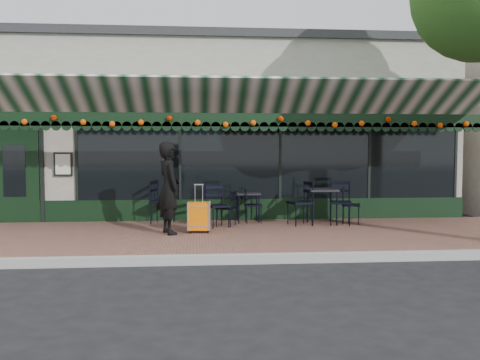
{
  "coord_description": "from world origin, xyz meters",
  "views": [
    {
      "loc": [
        -0.58,
        -8.13,
        1.83
      ],
      "look_at": [
        0.23,
        1.6,
        1.25
      ],
      "focal_mm": 38.0,
      "sensor_mm": 36.0,
      "label": 1
    }
  ],
  "objects": [
    {
      "name": "chair_a_front",
      "position": [
        2.6,
        2.96,
        0.64
      ],
      "size": [
        0.61,
        0.61,
        0.99
      ],
      "primitive_type": null,
      "rotation": [
        0.0,
        0.0,
        -0.26
      ],
      "color": "black",
      "rests_on": "sidewalk"
    },
    {
      "name": "suitcase",
      "position": [
        -0.56,
        2.13,
        0.48
      ],
      "size": [
        0.45,
        0.27,
        0.98
      ],
      "rotation": [
        0.0,
        0.0,
        -0.09
      ],
      "color": "orange",
      "rests_on": "sidewalk"
    },
    {
      "name": "cafe_table_a",
      "position": [
        2.22,
        3.12,
        0.87
      ],
      "size": [
        0.65,
        0.65,
        0.8
      ],
      "color": "black",
      "rests_on": "sidewalk"
    },
    {
      "name": "cafe_table_b",
      "position": [
        0.58,
        3.58,
        0.77
      ],
      "size": [
        0.56,
        0.56,
        0.69
      ],
      "color": "black",
      "rests_on": "sidewalk"
    },
    {
      "name": "chair_b_left",
      "position": [
        0.03,
        2.99,
        0.54
      ],
      "size": [
        0.52,
        0.52,
        0.78
      ],
      "primitive_type": null,
      "rotation": [
        0.0,
        0.0,
        -1.98
      ],
      "color": "black",
      "rests_on": "sidewalk"
    },
    {
      "name": "woman",
      "position": [
        -1.16,
        2.05,
        1.07
      ],
      "size": [
        0.66,
        0.79,
        1.84
      ],
      "primitive_type": "imported",
      "rotation": [
        0.0,
        0.0,
        1.96
      ],
      "color": "black",
      "rests_on": "sidewalk"
    },
    {
      "name": "chair_solo",
      "position": [
        -1.39,
        3.52,
        0.65
      ],
      "size": [
        0.61,
        0.61,
        1.0
      ],
      "primitive_type": null,
      "rotation": [
        0.0,
        0.0,
        1.29
      ],
      "color": "black",
      "rests_on": "sidewalk"
    },
    {
      "name": "restaurant_building",
      "position": [
        0.0,
        7.84,
        2.27
      ],
      "size": [
        12.0,
        9.6,
        4.5
      ],
      "color": "gray",
      "rests_on": "ground"
    },
    {
      "name": "chair_a_left",
      "position": [
        1.69,
        3.01,
        0.64
      ],
      "size": [
        0.61,
        0.61,
        0.99
      ],
      "primitive_type": null,
      "rotation": [
        0.0,
        0.0,
        -1.3
      ],
      "color": "black",
      "rests_on": "sidewalk"
    },
    {
      "name": "chair_a_right",
      "position": [
        2.9,
        3.12,
        0.57
      ],
      "size": [
        0.53,
        0.53,
        0.84
      ],
      "primitive_type": null,
      "rotation": [
        0.0,
        0.0,
        1.26
      ],
      "color": "black",
      "rests_on": "sidewalk"
    },
    {
      "name": "curb",
      "position": [
        0.0,
        -0.08,
        0.07
      ],
      "size": [
        18.0,
        0.16,
        0.15
      ],
      "primitive_type": "cube",
      "color": "#9E9E99",
      "rests_on": "ground"
    },
    {
      "name": "sidewalk",
      "position": [
        0.0,
        2.0,
        0.07
      ],
      "size": [
        18.0,
        4.0,
        0.15
      ],
      "primitive_type": "cube",
      "color": "brown",
      "rests_on": "ground"
    },
    {
      "name": "chair_b_right",
      "position": [
        0.69,
        3.42,
        0.55
      ],
      "size": [
        0.4,
        0.4,
        0.8
      ],
      "primitive_type": null,
      "rotation": [
        0.0,
        0.0,
        1.57
      ],
      "color": "black",
      "rests_on": "sidewalk"
    },
    {
      "name": "ground",
      "position": [
        0.0,
        0.0,
        0.0
      ],
      "size": [
        80.0,
        80.0,
        0.0
      ],
      "primitive_type": "plane",
      "color": "black",
      "rests_on": "ground"
    },
    {
      "name": "chair_b_front",
      "position": [
        -0.16,
        2.88,
        0.6
      ],
      "size": [
        0.59,
        0.59,
        0.9
      ],
      "primitive_type": null,
      "rotation": [
        0.0,
        0.0,
        0.38
      ],
      "color": "black",
      "rests_on": "sidewalk"
    }
  ]
}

